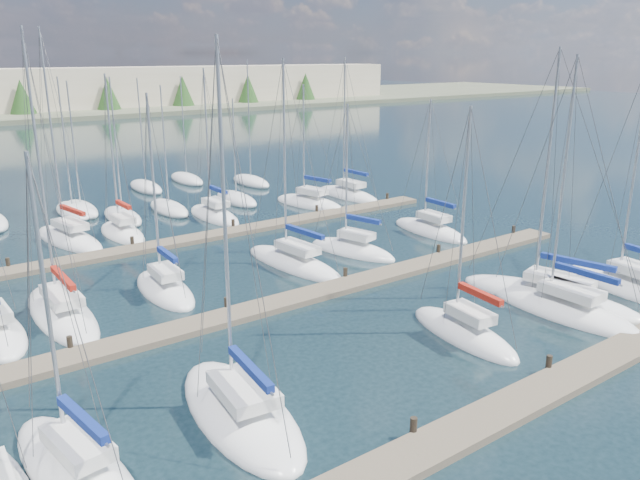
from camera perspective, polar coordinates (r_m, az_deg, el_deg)
ground at (r=74.11m, az=-21.57°, el=5.31°), size 400.00×400.00×0.00m
dock_near at (r=25.59m, az=16.58°, el=-14.65°), size 44.00×1.93×1.10m
dock_mid at (r=34.73m, az=-1.97°, el=-5.31°), size 44.00×1.93×1.10m
dock_far at (r=46.36m, az=-11.75°, el=0.05°), size 44.00×1.93×1.10m
sailboat_i at (r=35.27m, az=-22.52°, el=-6.24°), size 2.67×9.40×15.16m
sailboat_j at (r=36.92m, az=-13.99°, el=-4.40°), size 2.80×7.05×11.91m
sailboat_f at (r=36.99m, az=20.21°, el=-4.94°), size 5.23×10.52×14.23m
sailboat_o at (r=49.25m, az=-17.63°, el=0.64°), size 2.49×6.58×12.54m
sailboat_q at (r=56.38m, az=-0.98°, el=3.39°), size 4.25×8.13×11.36m
sailboat_p at (r=52.85m, az=-9.65°, el=2.25°), size 2.57×7.49×12.81m
sailboat_l at (r=42.92m, az=2.98°, el=-0.93°), size 3.94×7.23×10.78m
sailboat_n at (r=49.00m, az=-21.96°, el=0.12°), size 4.17×9.11×15.66m
sailboat_d at (r=31.26m, az=13.01°, el=-8.29°), size 2.94×7.16×11.70m
sailboat_b at (r=23.05m, az=-21.36°, el=-18.93°), size 3.59×8.30×11.24m
sailboat_m at (r=48.38m, az=10.02°, el=0.88°), size 2.66×7.60×10.72m
sailboat_r at (r=59.79m, az=2.59°, el=4.16°), size 2.67×8.40×13.67m
sailboat_g at (r=40.45m, az=26.38°, el=-3.84°), size 4.17×8.72×13.94m
sailboat_k at (r=40.28m, az=-2.44°, el=-2.11°), size 3.22×9.20×13.66m
sailboat_c at (r=24.64m, az=-7.29°, el=-15.28°), size 4.25×9.12×14.53m
sailboat_e at (r=35.53m, az=21.22°, el=-5.93°), size 3.09×8.86×13.88m
distant_boats at (r=57.58m, az=-21.47°, el=2.62°), size 36.93×20.75×13.30m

